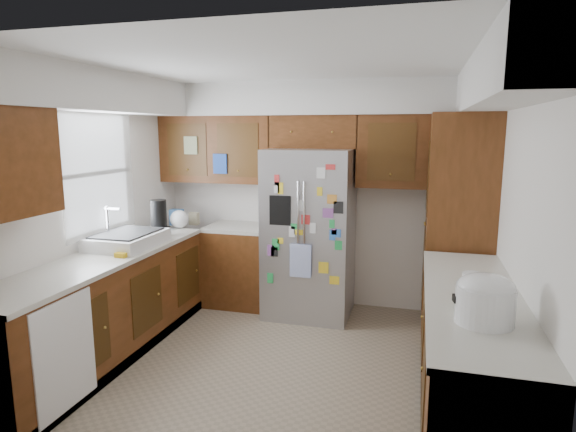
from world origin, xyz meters
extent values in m
plane|color=gray|center=(0.00, 0.00, 0.00)|extent=(3.60, 3.60, 0.00)
cube|color=white|center=(0.00, 1.60, 1.25)|extent=(3.60, 0.04, 2.50)
cube|color=white|center=(-1.80, 0.00, 1.25)|extent=(0.04, 3.20, 2.50)
cube|color=white|center=(1.80, 0.00, 1.25)|extent=(0.04, 3.20, 2.50)
cube|color=white|center=(0.00, -1.60, 1.25)|extent=(3.60, 0.04, 2.50)
cube|color=white|center=(0.00, 0.00, 2.51)|extent=(3.60, 3.20, 0.02)
cube|color=silver|center=(0.00, 1.41, 2.33)|extent=(3.60, 0.38, 0.35)
cube|color=silver|center=(-1.61, 0.00, 2.33)|extent=(0.38, 3.20, 0.35)
cube|color=silver|center=(1.61, 0.00, 2.33)|extent=(0.38, 3.20, 0.35)
cube|color=#46260D|center=(-1.14, 1.43, 1.77)|extent=(1.33, 0.34, 0.75)
cube|color=#46260D|center=(1.14, 1.43, 1.77)|extent=(1.33, 0.34, 0.75)
cube|color=white|center=(-1.79, 0.10, 1.60)|extent=(0.02, 0.90, 1.05)
cube|color=white|center=(-1.75, 0.10, 1.60)|extent=(0.01, 1.02, 1.15)
cube|color=#1C43A5|center=(-1.03, 1.24, 1.62)|extent=(0.16, 0.02, 0.22)
cube|color=beige|center=(-1.39, 1.24, 1.82)|extent=(0.16, 0.02, 0.20)
cube|color=#46260D|center=(-1.50, -0.30, 0.44)|extent=(0.60, 2.60, 0.88)
cube|color=#46260D|center=(-0.83, 1.30, 0.44)|extent=(0.75, 0.60, 0.88)
cube|color=silver|center=(-1.50, -0.30, 0.90)|extent=(0.63, 2.60, 0.04)
cube|color=silver|center=(-0.83, 1.30, 0.90)|extent=(0.75, 0.60, 0.04)
cube|color=black|center=(-1.50, -0.30, 0.05)|extent=(0.60, 2.60, 0.10)
cube|color=white|center=(-1.19, -1.15, 0.46)|extent=(0.01, 0.58, 0.80)
cube|color=#46260D|center=(1.50, -0.47, 0.44)|extent=(0.60, 2.25, 0.88)
cube|color=silver|center=(1.50, -0.47, 0.90)|extent=(0.63, 2.25, 0.04)
cube|color=black|center=(1.50, -0.47, 0.05)|extent=(0.60, 2.25, 0.10)
cube|color=#46260D|center=(1.50, 1.15, 1.07)|extent=(0.60, 0.90, 2.15)
cube|color=#A9A9AE|center=(0.00, 1.21, 0.90)|extent=(0.90, 0.75, 1.80)
cylinder|color=silver|center=(-0.03, 0.82, 1.05)|extent=(0.02, 0.02, 0.90)
cylinder|color=silver|center=(0.03, 0.82, 1.05)|extent=(0.02, 0.02, 0.90)
cube|color=black|center=(-0.22, 0.83, 1.20)|extent=(0.22, 0.01, 0.30)
cube|color=white|center=(0.00, 0.80, 0.70)|extent=(0.22, 0.01, 0.34)
cube|color=#8C4C99|center=(0.27, 0.82, 1.20)|extent=(0.11, 0.00, 0.09)
cube|color=yellow|center=(-0.03, 0.82, 0.99)|extent=(0.09, 0.00, 0.05)
cube|color=yellow|center=(-0.22, 0.82, 1.42)|extent=(0.06, 0.00, 0.12)
cube|color=blue|center=(0.31, 0.82, 0.98)|extent=(0.06, 0.00, 0.10)
cube|color=white|center=(-0.01, 0.82, 1.26)|extent=(0.07, 0.00, 0.11)
cube|color=black|center=(0.37, 0.82, 1.25)|extent=(0.09, 0.00, 0.12)
cube|color=red|center=(-0.25, 0.82, 1.50)|extent=(0.05, 0.00, 0.11)
cube|color=#8C4C99|center=(-0.32, 0.82, 0.78)|extent=(0.07, 0.00, 0.11)
cube|color=yellow|center=(-0.06, 0.82, 0.74)|extent=(0.09, 0.00, 0.12)
cube|color=black|center=(-0.28, 0.82, 0.77)|extent=(0.07, 0.00, 0.10)
cube|color=green|center=(0.31, 0.82, 1.09)|extent=(0.05, 0.00, 0.08)
cube|color=red|center=(0.29, 0.82, 1.64)|extent=(0.10, 0.00, 0.05)
cube|color=blue|center=(0.37, 0.82, 1.00)|extent=(0.05, 0.00, 0.08)
cube|color=white|center=(-0.25, 0.82, 1.43)|extent=(0.05, 0.00, 0.11)
cube|color=green|center=(-0.27, 0.82, 0.85)|extent=(0.08, 0.00, 0.12)
cube|color=#8C4C99|center=(0.33, 0.82, 1.01)|extent=(0.05, 0.00, 0.06)
cube|color=white|center=(0.19, 0.82, 1.59)|extent=(0.08, 0.00, 0.11)
cube|color=white|center=(0.12, 0.82, 1.04)|extent=(0.06, 0.00, 0.10)
cube|color=yellow|center=(0.18, 0.82, 1.41)|extent=(0.05, 0.00, 0.09)
cube|color=orange|center=(0.31, 0.82, 1.33)|extent=(0.10, 0.00, 0.09)
cube|color=green|center=(0.38, 0.82, 0.88)|extent=(0.07, 0.00, 0.09)
cube|color=green|center=(-0.07, 0.82, 1.04)|extent=(0.07, 0.00, 0.06)
cube|color=yellow|center=(0.34, 0.82, 0.52)|extent=(0.10, 0.00, 0.08)
cube|color=white|center=(-0.10, 0.82, 0.99)|extent=(0.06, 0.00, 0.11)
cube|color=yellow|center=(-0.22, 0.82, 0.89)|extent=(0.06, 0.00, 0.06)
cube|color=yellow|center=(0.23, 0.82, 0.64)|extent=(0.10, 0.00, 0.12)
cube|color=red|center=(0.04, 0.82, 1.12)|extent=(0.09, 0.00, 0.10)
cube|color=green|center=(-0.33, 0.82, 0.48)|extent=(0.06, 0.00, 0.11)
cube|color=#46260D|center=(0.00, 1.43, 1.98)|extent=(0.96, 0.34, 0.35)
sphere|color=#1943B6|center=(-0.35, 1.41, 2.30)|extent=(0.30, 0.30, 0.30)
cylinder|color=black|center=(0.23, 1.43, 2.23)|extent=(0.27, 0.27, 0.16)
ellipsoid|color=#333338|center=(0.23, 1.43, 2.31)|extent=(0.25, 0.25, 0.11)
cube|color=white|center=(-1.50, 0.10, 0.98)|extent=(0.52, 0.70, 0.12)
cube|color=black|center=(-1.50, 0.10, 1.04)|extent=(0.44, 0.60, 0.02)
cylinder|color=silver|center=(-1.70, 0.10, 1.14)|extent=(0.02, 0.02, 0.30)
cylinder|color=silver|center=(-1.64, 0.10, 1.27)|extent=(0.16, 0.02, 0.02)
cube|color=yellow|center=(-1.32, -0.21, 0.94)|extent=(0.10, 0.18, 0.04)
cube|color=black|center=(-1.42, 0.54, 0.97)|extent=(0.18, 0.14, 0.10)
cylinder|color=black|center=(-1.42, 0.54, 1.16)|extent=(0.16, 0.16, 0.28)
cylinder|color=#A9A9AE|center=(-1.59, 0.79, 1.02)|extent=(0.14, 0.14, 0.20)
sphere|color=white|center=(-1.44, 1.00, 1.02)|extent=(0.20, 0.20, 0.20)
cube|color=#3F72B2|center=(-1.55, 1.15, 1.01)|extent=(0.14, 0.10, 0.18)
cube|color=#BFB28C|center=(-1.37, 1.22, 0.99)|extent=(0.10, 0.08, 0.14)
cylinder|color=white|center=(-1.51, 0.44, 0.98)|extent=(0.08, 0.08, 0.11)
cylinder|color=white|center=(1.50, -0.97, 1.03)|extent=(0.32, 0.32, 0.21)
ellipsoid|color=white|center=(1.50, -0.97, 1.13)|extent=(0.31, 0.31, 0.14)
cube|color=black|center=(1.35, -0.97, 1.05)|extent=(0.04, 0.06, 0.04)
cylinder|color=white|center=(1.44, -0.87, 1.05)|extent=(0.11, 0.11, 0.26)
camera|label=1|loc=(1.11, -3.74, 1.99)|focal=30.00mm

